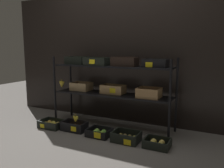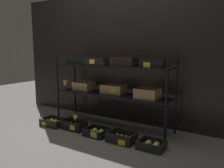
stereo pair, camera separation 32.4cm
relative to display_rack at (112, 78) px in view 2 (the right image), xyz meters
The scene contains 9 objects.
ground_plane 0.73m from the display_rack, 26.29° to the right, with size 10.00×10.00×0.00m, color #605B56.
storefront_wall 0.50m from the display_rack, 88.61° to the left, with size 4.18×0.12×2.04m, color black.
display_rack is the anchor object (origin of this frame).
crate_ground_apple_gold 1.13m from the display_rack, 151.13° to the right, with size 0.35×0.26×0.11m.
crate_ground_orange 0.88m from the display_rack, 135.12° to the right, with size 0.36×0.21×0.13m.
crate_ground_apple_green 0.81m from the display_rack, 86.91° to the right, with size 0.31×0.26×0.10m.
crate_ground_kiwi 0.91m from the display_rack, 45.54° to the right, with size 0.34×0.26×0.13m.
crate_ground_rightmost_apple_gold 1.15m from the display_rack, 27.44° to the right, with size 0.31×0.24×0.10m.
banana_bunch_loose 0.77m from the display_rack, 133.27° to the right, with size 0.10×0.04×0.11m.
Camera 2 is at (1.76, -2.84, 1.17)m, focal length 37.22 mm.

